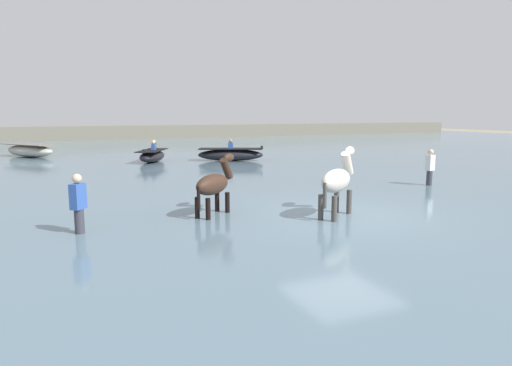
{
  "coord_description": "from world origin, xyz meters",
  "views": [
    {
      "loc": [
        -6.56,
        -9.35,
        2.89
      ],
      "look_at": [
        -1.21,
        2.67,
        0.85
      ],
      "focal_mm": 31.98,
      "sensor_mm": 36.0,
      "label": 1
    }
  ],
  "objects_px": {
    "horse_trailing_dark_bay": "(214,186)",
    "boat_far_inshore": "(231,155)",
    "boat_mid_channel": "(30,150)",
    "horse_lead_pinto": "(337,182)",
    "boat_mid_outer": "(152,156)",
    "person_wading_close": "(79,210)",
    "person_spectator_far": "(430,171)"
  },
  "relations": [
    {
      "from": "horse_trailing_dark_bay",
      "to": "boat_far_inshore",
      "type": "distance_m",
      "value": 13.0
    },
    {
      "from": "boat_mid_channel",
      "to": "horse_lead_pinto",
      "type": "bearing_deg",
      "value": -69.36
    },
    {
      "from": "boat_mid_outer",
      "to": "horse_trailing_dark_bay",
      "type": "bearing_deg",
      "value": -94.68
    },
    {
      "from": "horse_lead_pinto",
      "to": "boat_far_inshore",
      "type": "xyz_separation_m",
      "value": [
        2.28,
        13.36,
        -0.51
      ]
    },
    {
      "from": "horse_lead_pinto",
      "to": "person_wading_close",
      "type": "height_order",
      "value": "horse_lead_pinto"
    },
    {
      "from": "horse_lead_pinto",
      "to": "person_wading_close",
      "type": "bearing_deg",
      "value": 172.01
    },
    {
      "from": "boat_mid_channel",
      "to": "person_spectator_far",
      "type": "relative_size",
      "value": 2.31
    },
    {
      "from": "horse_trailing_dark_bay",
      "to": "boat_far_inshore",
      "type": "height_order",
      "value": "horse_trailing_dark_bay"
    },
    {
      "from": "horse_lead_pinto",
      "to": "boat_mid_outer",
      "type": "height_order",
      "value": "horse_lead_pinto"
    },
    {
      "from": "boat_far_inshore",
      "to": "boat_mid_channel",
      "type": "height_order",
      "value": "boat_far_inshore"
    },
    {
      "from": "person_wading_close",
      "to": "boat_mid_channel",
      "type": "bearing_deg",
      "value": 94.95
    },
    {
      "from": "boat_mid_outer",
      "to": "person_wading_close",
      "type": "relative_size",
      "value": 1.82
    },
    {
      "from": "person_spectator_far",
      "to": "boat_far_inshore",
      "type": "bearing_deg",
      "value": 108.0
    },
    {
      "from": "person_wading_close",
      "to": "horse_trailing_dark_bay",
      "type": "bearing_deg",
      "value": 9.51
    },
    {
      "from": "boat_mid_channel",
      "to": "person_wading_close",
      "type": "xyz_separation_m",
      "value": [
        1.67,
        -19.3,
        0.14
      ]
    },
    {
      "from": "boat_mid_outer",
      "to": "boat_far_inshore",
      "type": "height_order",
      "value": "boat_far_inshore"
    },
    {
      "from": "boat_far_inshore",
      "to": "person_spectator_far",
      "type": "bearing_deg",
      "value": -72.0
    },
    {
      "from": "horse_lead_pinto",
      "to": "person_spectator_far",
      "type": "distance_m",
      "value": 6.36
    },
    {
      "from": "boat_mid_channel",
      "to": "boat_far_inshore",
      "type": "bearing_deg",
      "value": -34.47
    },
    {
      "from": "boat_mid_channel",
      "to": "horse_trailing_dark_bay",
      "type": "bearing_deg",
      "value": -75.48
    },
    {
      "from": "horse_lead_pinto",
      "to": "boat_mid_outer",
      "type": "bearing_deg",
      "value": 96.47
    },
    {
      "from": "horse_lead_pinto",
      "to": "horse_trailing_dark_bay",
      "type": "relative_size",
      "value": 1.1
    },
    {
      "from": "boat_mid_outer",
      "to": "person_wading_close",
      "type": "height_order",
      "value": "person_wading_close"
    },
    {
      "from": "boat_mid_channel",
      "to": "person_spectator_far",
      "type": "distance_m",
      "value": 21.89
    },
    {
      "from": "person_wading_close",
      "to": "boat_mid_outer",
      "type": "bearing_deg",
      "value": 72.68
    },
    {
      "from": "horse_trailing_dark_bay",
      "to": "person_wading_close",
      "type": "relative_size",
      "value": 1.13
    },
    {
      "from": "boat_mid_channel",
      "to": "person_wading_close",
      "type": "bearing_deg",
      "value": -85.05
    },
    {
      "from": "horse_lead_pinto",
      "to": "boat_mid_channel",
      "type": "xyz_separation_m",
      "value": [
        -7.58,
        20.12,
        -0.47
      ]
    },
    {
      "from": "boat_mid_outer",
      "to": "boat_far_inshore",
      "type": "relative_size",
      "value": 0.82
    },
    {
      "from": "boat_far_inshore",
      "to": "person_spectator_far",
      "type": "xyz_separation_m",
      "value": [
        3.45,
        -10.61,
        0.18
      ]
    },
    {
      "from": "horse_lead_pinto",
      "to": "person_wading_close",
      "type": "relative_size",
      "value": 1.24
    },
    {
      "from": "person_wading_close",
      "to": "person_spectator_far",
      "type": "distance_m",
      "value": 11.79
    }
  ]
}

